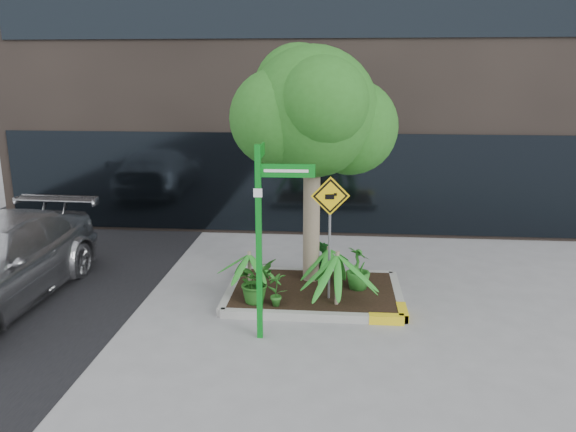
{
  "coord_description": "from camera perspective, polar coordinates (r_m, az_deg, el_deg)",
  "views": [
    {
      "loc": [
        0.59,
        -9.82,
        4.21
      ],
      "look_at": [
        -0.29,
        0.2,
        1.62
      ],
      "focal_mm": 35.0,
      "sensor_mm": 36.0,
      "label": 1
    }
  ],
  "objects": [
    {
      "name": "planter",
      "position": [
        10.91,
        2.8,
        -7.7
      ],
      "size": [
        3.35,
        2.36,
        0.15
      ],
      "color": "#9E9E99",
      "rests_on": "ground"
    },
    {
      "name": "shrub_a",
      "position": [
        10.21,
        -3.4,
        -6.6
      ],
      "size": [
        0.98,
        0.98,
        0.8
      ],
      "primitive_type": "imported",
      "rotation": [
        0.0,
        0.0,
        1.05
      ],
      "color": "#1F5618",
      "rests_on": "planter"
    },
    {
      "name": "palm_back",
      "position": [
        11.16,
        4.15,
        -3.35
      ],
      "size": [
        0.79,
        0.79,
        0.88
      ],
      "color": "gray",
      "rests_on": "ground"
    },
    {
      "name": "palm_front",
      "position": [
        9.94,
        5.05,
        -3.95
      ],
      "size": [
        1.12,
        1.12,
        1.25
      ],
      "color": "gray",
      "rests_on": "ground"
    },
    {
      "name": "shrub_b",
      "position": [
        10.87,
        7.15,
        -5.26
      ],
      "size": [
        0.65,
        0.65,
        0.83
      ],
      "primitive_type": "imported",
      "rotation": [
        0.0,
        0.0,
        2.22
      ],
      "color": "#266E21",
      "rests_on": "planter"
    },
    {
      "name": "cattle_sign",
      "position": [
        10.05,
        4.29,
        -0.11
      ],
      "size": [
        0.7,
        0.14,
        2.28
      ],
      "rotation": [
        0.0,
        0.0,
        0.15
      ],
      "color": "slate",
      "rests_on": "ground"
    },
    {
      "name": "shrub_c",
      "position": [
        10.05,
        -1.18,
        -7.39
      ],
      "size": [
        0.47,
        0.47,
        0.64
      ],
      "primitive_type": "imported",
      "rotation": [
        0.0,
        0.0,
        3.77
      ],
      "color": "#26671F",
      "rests_on": "planter"
    },
    {
      "name": "street_sign_post",
      "position": [
        8.76,
        -2.56,
        -0.52
      ],
      "size": [
        0.94,
        0.92,
        3.16
      ],
      "rotation": [
        0.0,
        0.0,
        0.02
      ],
      "color": "#0B7C1B",
      "rests_on": "ground"
    },
    {
      "name": "ground",
      "position": [
        10.7,
        1.48,
        -8.72
      ],
      "size": [
        80.0,
        80.0,
        0.0
      ],
      "primitive_type": "plane",
      "color": "gray",
      "rests_on": "ground"
    },
    {
      "name": "tree",
      "position": [
        10.71,
        2.51,
        10.51
      ],
      "size": [
        3.17,
        2.82,
        4.76
      ],
      "color": "gray",
      "rests_on": "ground"
    },
    {
      "name": "shrub_d",
      "position": [
        11.57,
        3.84,
        -4.21
      ],
      "size": [
        0.52,
        0.52,
        0.73
      ],
      "primitive_type": "imported",
      "rotation": [
        0.0,
        0.0,
        5.07
      ],
      "color": "#1C6223",
      "rests_on": "planter"
    },
    {
      "name": "palm_left",
      "position": [
        10.41,
        -3.95,
        -3.9
      ],
      "size": [
        0.95,
        0.95,
        1.06
      ],
      "color": "gray",
      "rests_on": "ground"
    }
  ]
}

